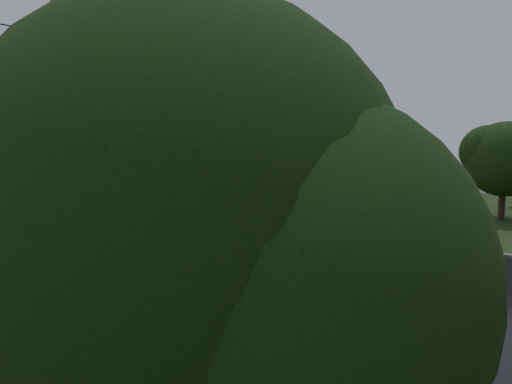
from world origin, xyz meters
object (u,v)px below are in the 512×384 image
Objects in this scene: pylon_sign at (222,172)px; utility_pole_nw at (222,156)px; gas_station at (194,174)px; utility_pole_n at (349,154)px; house_near at (283,160)px; tree_se at (197,221)px; car_pump at (221,196)px; tree_ne_near at (507,159)px; utility_pole_se at (227,174)px; tree_nw_behind at (206,149)px; car_north at (304,210)px; car_crossing at (242,226)px; house_far at (315,158)px.

pylon_sign is 0.55× the size of utility_pole_nw.
gas_station is 24.60m from utility_pole_n.
house_near is (-10.45, 25.50, 0.39)m from pylon_sign.
pylon_sign is at bearing 134.06° from tree_se.
pylon_sign is at bearing -34.79° from car_pump.
tree_se is at bearing -88.49° from tree_ne_near.
utility_pole_n is (-19.00, 47.50, -0.25)m from utility_pole_se.
utility_pole_nw is 28.50m from utility_pole_n.
tree_se is 42.23m from car_pump.
car_north is at bearing -28.92° from tree_nw_behind.
tree_se is (5.65, -6.51, -0.16)m from utility_pole_se.
house_far is at bearing 28.68° from car_crossing.
tree_nw_behind reaches higher than tree_se.
utility_pole_nw reaches higher than tree_ne_near.
utility_pole_se reaches higher than tree_se.
house_far is at bearing 144.23° from tree_ne_near.
house_near is 2.83× the size of car_north.
house_near is at bearing 124.76° from tree_se.
tree_ne_near is (39.82, 2.29, 3.01)m from gas_station.
tree_nw_behind is (-12.89, -6.01, 1.77)m from house_near.
utility_pole_n is at bearing 9.91° from house_near.
tree_ne_near reaches higher than pylon_sign.
gas_station is at bearing 148.78° from pylon_sign.
gas_station is 19.38m from utility_pole_nw.
tree_se is 2.06× the size of car_crossing.
house_near is 1.22× the size of tree_se.
car_north is at bearing 7.80° from car_crossing.
pylon_sign is at bearing 135.00° from utility_pole_nw.
utility_pole_se is 1.21× the size of tree_se.
tree_se is 1.78× the size of car_pump.
gas_station is 2.37× the size of house_near.
gas_station is 2.50× the size of utility_pole_n.
utility_pole_n is at bearing 18.21° from tree_nw_behind.
pylon_sign is 36.91m from tree_se.
car_north is 0.89× the size of car_crossing.
tree_nw_behind is at bearing 53.54° from car_crossing.
pylon_sign reaches higher than gas_station.
pylon_sign is 0.67× the size of tree_ne_near.
utility_pole_n is 59.36m from tree_se.
pylon_sign is 2.22m from utility_pole_nw.
tree_ne_near reaches higher than car_north.
utility_pole_se is 31.83m from tree_ne_near.
tree_nw_behind is at bearing -161.79° from utility_pole_n.
gas_station reaches higher than car_pump.
house_far reaches higher than car_north.
gas_station is 2.92× the size of tree_ne_near.
tree_nw_behind reaches higher than pylon_sign.
pylon_sign is at bearing -67.72° from house_near.
car_crossing is (-9.52, 11.42, -4.97)m from utility_pole_se.
tree_ne_near reaches higher than house_near.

